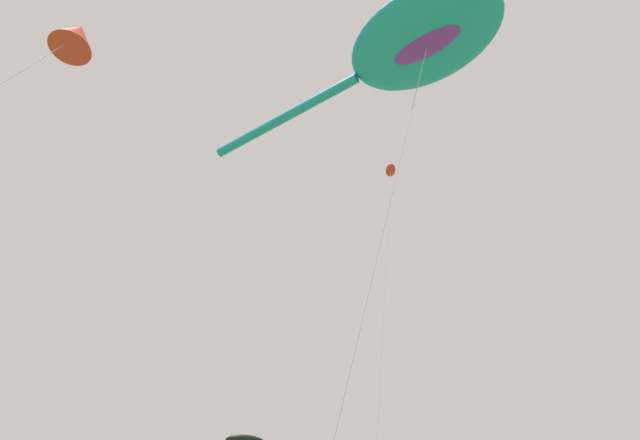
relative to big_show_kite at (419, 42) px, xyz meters
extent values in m
ellipsoid|color=#1E8CBF|center=(0.06, -0.25, 0.03)|extent=(5.13, 6.56, 1.10)
cylinder|color=#1E8CBF|center=(-1.35, 6.01, -0.14)|extent=(1.92, 6.93, 0.39)
ellipsoid|color=purple|center=(0.06, -0.25, -0.47)|extent=(1.49, 2.71, 0.39)
cylinder|color=#B2B2B7|center=(-0.99, 2.32, -10.08)|extent=(2.13, 5.17, 19.12)
cone|color=red|center=(-9.63, 2.89, -7.33)|extent=(0.96, 1.01, 0.87)
ellipsoid|color=red|center=(7.74, 7.52, 4.37)|extent=(1.14, 1.08, 0.38)
cylinder|color=#B2B2B7|center=(7.24, 9.00, -7.63)|extent=(1.02, 2.98, 24.00)
camera|label=1|loc=(-10.25, -5.44, -18.12)|focal=30.83mm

